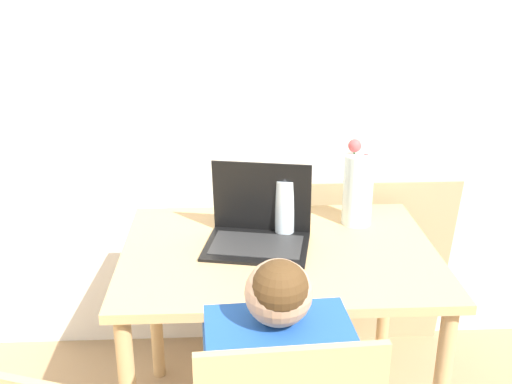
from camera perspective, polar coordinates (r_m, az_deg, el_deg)
wall_back at (r=2.43m, az=2.37°, el=12.05°), size 6.40×0.05×2.50m
dining_table at (r=2.04m, az=2.16°, el=-8.01°), size 1.04×0.75×0.74m
laptop at (r=2.02m, az=0.27°, el=-3.20°), size 0.38×0.32×0.27m
flower_vase at (r=2.17m, az=9.69°, el=0.45°), size 0.11×0.11×0.31m
water_bottle at (r=2.06m, az=2.77°, el=-1.36°), size 0.07×0.07×0.22m
cardboard_panel at (r=2.64m, az=10.19°, el=-6.91°), size 0.74×0.13×0.81m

